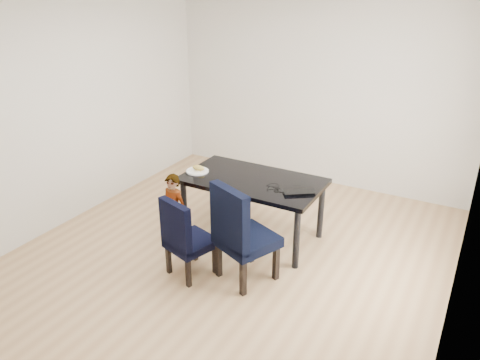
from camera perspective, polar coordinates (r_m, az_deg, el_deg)
The scene contains 13 objects.
floor at distance 5.35m, azimuth -1.06°, elevation -9.19°, with size 4.50×5.00×0.01m, color tan.
wall_back at distance 6.95m, azimuth 9.43°, elevation 10.46°, with size 4.50×0.01×2.70m, color silver.
wall_front at distance 3.07m, azimuth -25.73°, elevation -9.09°, with size 4.50×0.01×2.70m, color white.
wall_left at distance 6.16m, azimuth -19.81°, elevation 7.71°, with size 0.01×5.00×2.70m, color silver.
wall_right at distance 4.18m, azimuth 26.66°, elevation -0.67°, with size 0.01×5.00×2.70m, color silver.
dining_table at distance 5.54m, azimuth 1.51°, elevation -3.43°, with size 1.60×0.90×0.75m, color black.
chair_left at distance 4.85m, azimuth -6.03°, elevation -6.83°, with size 0.42×0.44×0.88m, color black.
chair_right at distance 4.71m, azimuth 0.91°, elevation -6.36°, with size 0.52×0.54×1.08m, color black.
child at distance 5.34m, azimuth -8.10°, elevation -3.88°, with size 0.33×0.22×0.90m, color orange.
plate at distance 5.60m, azimuth -5.23°, elevation 1.10°, with size 0.27×0.27×0.02m, color white.
sandwich at distance 5.59m, azimuth -5.09°, elevation 1.49°, with size 0.16×0.08×0.07m, color #B2953F.
laptop at distance 5.10m, azimuth 7.14°, elevation -1.24°, with size 0.35×0.22×0.03m, color black.
cable_tangle at distance 5.10m, azimuth 4.00°, elevation -1.23°, with size 0.13×0.13×0.01m, color black.
Camera 1 is at (2.27, -3.88, 2.88)m, focal length 35.00 mm.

